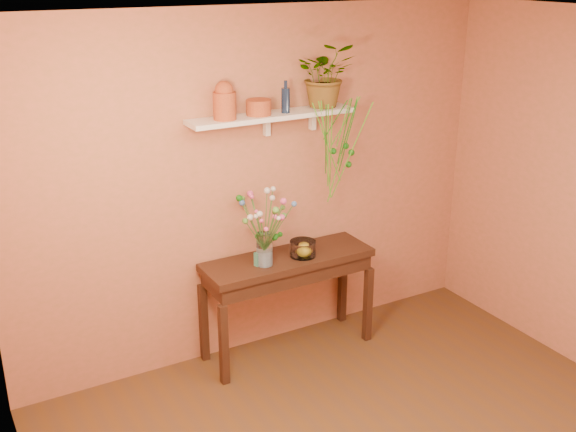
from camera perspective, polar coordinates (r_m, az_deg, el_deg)
name	(u,v)px	position (r m, az deg, el deg)	size (l,w,h in m)	color
room	(430,286)	(3.77, 11.67, -5.73)	(4.04, 4.04, 2.70)	#523317
sideboard	(288,270)	(5.41, -0.01, -4.52)	(1.36, 0.44, 0.83)	#341D11
wall_shelf	(273,116)	(5.09, -1.21, 8.27)	(1.30, 0.24, 0.19)	white
terracotta_jug	(224,101)	(4.87, -5.28, 9.44)	(0.21, 0.21, 0.27)	#B45124
terracotta_pot	(259,107)	(5.02, -2.45, 8.98)	(0.18, 0.18, 0.11)	#B45124
blue_bottle	(286,100)	(5.08, -0.20, 9.61)	(0.06, 0.06, 0.24)	#111E36
spider_plant	(326,75)	(5.28, 3.16, 11.60)	(0.44, 0.38, 0.48)	#196413
plant_fronds	(341,147)	(5.30, 4.39, 5.74)	(0.45, 0.32, 0.83)	#196413
glass_vase	(265,252)	(5.18, -1.96, -2.97)	(0.12, 0.12, 0.26)	white
bouquet	(265,214)	(5.09, -1.88, 0.20)	(0.38, 0.52, 0.46)	#386B28
glass_bowl	(303,249)	(5.35, 1.23, -2.75)	(0.20, 0.20, 0.12)	white
lemon	(304,251)	(5.35, 1.31, -2.88)	(0.08, 0.08, 0.08)	yellow
carton	(258,259)	(5.19, -2.50, -3.57)	(0.05, 0.04, 0.11)	#296E82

